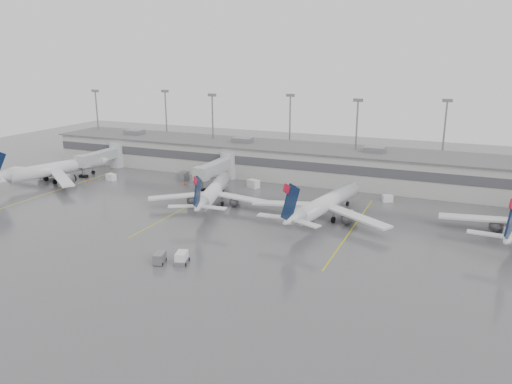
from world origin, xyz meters
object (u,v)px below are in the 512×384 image
at_px(jet_far_left, 51,169).
at_px(baggage_tug, 182,259).
at_px(jet_mid_left, 213,192).
at_px(jet_mid_right, 324,204).

bearing_deg(jet_far_left, baggage_tug, -11.26).
relative_size(jet_mid_left, jet_mid_right, 0.92).
height_order(jet_far_left, jet_mid_left, jet_far_left).
relative_size(jet_far_left, baggage_tug, 9.82).
bearing_deg(jet_mid_right, jet_mid_left, -169.03).
bearing_deg(jet_mid_left, jet_mid_right, -14.79).
bearing_deg(jet_far_left, jet_mid_right, 15.92).
bearing_deg(baggage_tug, jet_far_left, 135.12).
distance_m(jet_mid_left, jet_mid_right, 24.20).
height_order(jet_mid_right, baggage_tug, jet_mid_right).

